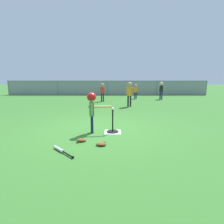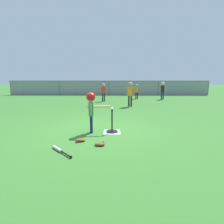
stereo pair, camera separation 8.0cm
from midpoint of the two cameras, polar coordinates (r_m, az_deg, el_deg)
ground_plane at (r=5.42m, az=-3.71°, el=-5.13°), size 60.00×60.00×0.00m
home_plate at (r=5.12m, az=0.45°, el=-6.02°), size 0.44×0.44×0.01m
batting_tee at (r=5.10m, az=0.45°, el=-5.08°), size 0.32×0.32×0.60m
baseball_on_tee at (r=4.97m, az=0.46°, el=1.03°), size 0.07×0.07×0.07m
batter_child at (r=4.93m, az=-5.80°, el=2.34°), size 0.63×0.31×1.07m
fielder_deep_right at (r=9.36m, az=5.77°, el=6.35°), size 0.35×0.24×1.21m
fielder_deep_left at (r=12.69m, az=7.68°, el=6.74°), size 0.28×0.19×0.96m
fielder_near_left at (r=11.25m, az=-2.40°, el=6.71°), size 0.32×0.21×1.08m
fielder_near_right at (r=12.74m, az=15.22°, el=6.95°), size 0.31×0.22×1.13m
spare_bat_silver at (r=3.98m, az=-15.13°, el=-10.98°), size 0.53×0.57×0.06m
glove_by_plate at (r=4.45m, az=-9.05°, el=-8.34°), size 0.24×0.19×0.07m
glove_near_bats at (r=4.15m, az=-3.09°, el=-9.63°), size 0.22×0.17×0.07m
outfield_fence at (r=15.35m, az=-0.84°, el=7.48°), size 16.06×0.06×1.15m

